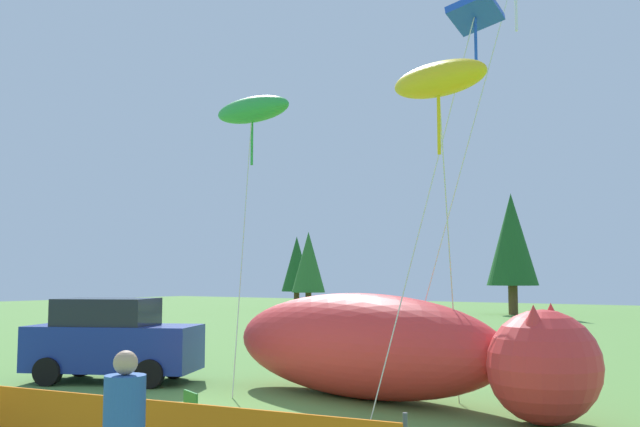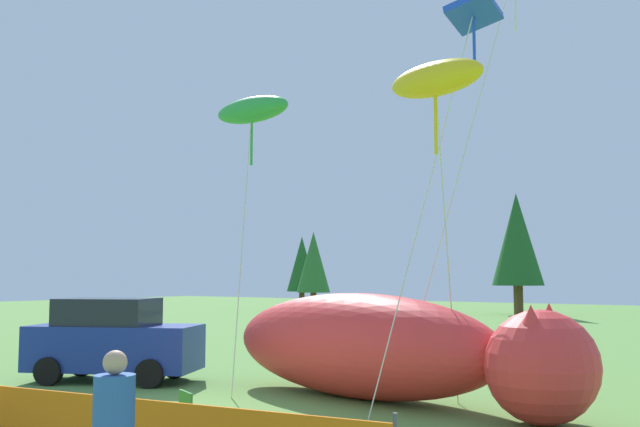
{
  "view_description": "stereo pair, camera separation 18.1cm",
  "coord_description": "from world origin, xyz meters",
  "px_view_note": "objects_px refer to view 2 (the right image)",
  "views": [
    {
      "loc": [
        9.57,
        -8.93,
        2.55
      ],
      "look_at": [
        -0.24,
        5.43,
        4.1
      ],
      "focal_mm": 40.0,
      "sensor_mm": 36.0,
      "label": 1
    },
    {
      "loc": [
        9.72,
        -8.82,
        2.55
      ],
      "look_at": [
        -0.24,
        5.43,
        4.1
      ],
      "focal_mm": 40.0,
      "sensor_mm": 36.0,
      "label": 2
    }
  ],
  "objects_px": {
    "folding_chair": "(195,418)",
    "kite_blue_box": "(472,20)",
    "parked_car": "(113,340)",
    "kite_yellow_hero": "(435,80)",
    "inflatable_cat": "(384,351)",
    "kite_green_fish": "(252,111)"
  },
  "relations": [
    {
      "from": "kite_blue_box",
      "to": "folding_chair",
      "type": "bearing_deg",
      "value": -110.53
    },
    {
      "from": "parked_car",
      "to": "inflatable_cat",
      "type": "xyz_separation_m",
      "value": [
        6.84,
        1.38,
        0.02
      ]
    },
    {
      "from": "inflatable_cat",
      "to": "kite_green_fish",
      "type": "distance_m",
      "value": 6.29
    },
    {
      "from": "inflatable_cat",
      "to": "kite_blue_box",
      "type": "xyz_separation_m",
      "value": [
        2.11,
        -0.08,
        6.58
      ]
    },
    {
      "from": "inflatable_cat",
      "to": "kite_blue_box",
      "type": "distance_m",
      "value": 6.91
    },
    {
      "from": "parked_car",
      "to": "kite_yellow_hero",
      "type": "xyz_separation_m",
      "value": [
        9.08,
        -0.67,
        4.91
      ]
    },
    {
      "from": "kite_yellow_hero",
      "to": "folding_chair",
      "type": "bearing_deg",
      "value": -121.96
    },
    {
      "from": "parked_car",
      "to": "folding_chair",
      "type": "distance_m",
      "value": 8.07
    },
    {
      "from": "parked_car",
      "to": "kite_green_fish",
      "type": "relative_size",
      "value": 0.65
    },
    {
      "from": "parked_car",
      "to": "kite_yellow_hero",
      "type": "distance_m",
      "value": 10.34
    },
    {
      "from": "folding_chair",
      "to": "kite_blue_box",
      "type": "relative_size",
      "value": 0.12
    },
    {
      "from": "kite_yellow_hero",
      "to": "parked_car",
      "type": "bearing_deg",
      "value": 175.76
    },
    {
      "from": "folding_chair",
      "to": "kite_blue_box",
      "type": "height_order",
      "value": "kite_blue_box"
    },
    {
      "from": "kite_yellow_hero",
      "to": "inflatable_cat",
      "type": "bearing_deg",
      "value": 137.46
    },
    {
      "from": "parked_car",
      "to": "folding_chair",
      "type": "height_order",
      "value": "parked_car"
    },
    {
      "from": "parked_car",
      "to": "kite_blue_box",
      "type": "height_order",
      "value": "kite_blue_box"
    },
    {
      "from": "folding_chair",
      "to": "inflatable_cat",
      "type": "bearing_deg",
      "value": 25.08
    },
    {
      "from": "kite_yellow_hero",
      "to": "kite_green_fish",
      "type": "distance_m",
      "value": 5.67
    },
    {
      "from": "folding_chair",
      "to": "kite_yellow_hero",
      "type": "relative_size",
      "value": 0.15
    },
    {
      "from": "kite_blue_box",
      "to": "parked_car",
      "type": "bearing_deg",
      "value": -171.76
    },
    {
      "from": "inflatable_cat",
      "to": "kite_green_fish",
      "type": "xyz_separation_m",
      "value": [
        -3.2,
        -0.5,
        5.4
      ]
    },
    {
      "from": "kite_green_fish",
      "to": "kite_blue_box",
      "type": "bearing_deg",
      "value": 4.54
    }
  ]
}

